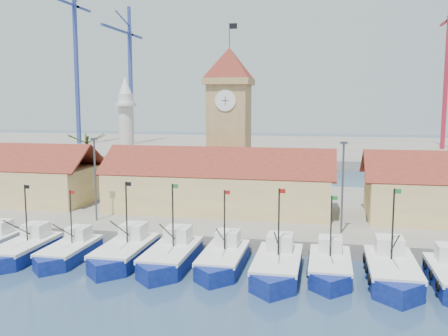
# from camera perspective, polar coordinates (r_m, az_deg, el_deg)

# --- Properties ---
(ground) EXTENTS (400.00, 400.00, 0.00)m
(ground) POSITION_cam_1_polar(r_m,az_deg,el_deg) (41.74, -6.45, -12.50)
(ground) COLOR #1C364D
(ground) RESTS_ON ground
(quay) EXTENTS (140.00, 32.00, 1.50)m
(quay) POSITION_cam_1_polar(r_m,az_deg,el_deg) (63.93, 0.24, -4.71)
(quay) COLOR gray
(quay) RESTS_ON ground
(terminal) EXTENTS (240.00, 80.00, 2.00)m
(terminal) POSITION_cam_1_polar(r_m,az_deg,el_deg) (148.37, 6.83, 2.27)
(terminal) COLOR gray
(terminal) RESTS_ON ground
(boat_1) EXTENTS (3.45, 9.45, 7.15)m
(boat_1) POSITION_cam_1_polar(r_m,az_deg,el_deg) (49.83, -22.05, -8.79)
(boat_1) COLOR navy
(boat_1) RESTS_ON ground
(boat_2) EXTENTS (3.22, 8.82, 6.67)m
(boat_2) POSITION_cam_1_polar(r_m,az_deg,el_deg) (48.05, -17.41, -9.24)
(boat_2) COLOR navy
(boat_2) RESTS_ON ground
(boat_3) EXTENTS (3.67, 10.06, 7.61)m
(boat_3) POSITION_cam_1_polar(r_m,az_deg,el_deg) (46.15, -11.41, -9.61)
(boat_3) COLOR navy
(boat_3) RESTS_ON ground
(boat_4) EXTENTS (3.67, 10.07, 7.62)m
(boat_4) POSITION_cam_1_polar(r_m,az_deg,el_deg) (44.37, -6.17, -10.20)
(boat_4) COLOR navy
(boat_4) RESTS_ON ground
(boat_5) EXTENTS (3.45, 9.45, 7.15)m
(boat_5) POSITION_cam_1_polar(r_m,az_deg,el_deg) (43.56, -0.17, -10.56)
(boat_5) COLOR navy
(boat_5) RESTS_ON ground
(boat_6) EXTENTS (3.69, 10.12, 7.66)m
(boat_6) POSITION_cam_1_polar(r_m,az_deg,el_deg) (41.82, 6.09, -11.31)
(boat_6) COLOR navy
(boat_6) RESTS_ON ground
(boat_7) EXTENTS (3.38, 9.25, 7.00)m
(boat_7) POSITION_cam_1_polar(r_m,az_deg,el_deg) (42.71, 12.01, -11.12)
(boat_7) COLOR navy
(boat_7) RESTS_ON ground
(boat_8) EXTENTS (3.81, 10.43, 7.89)m
(boat_8) POSITION_cam_1_polar(r_m,az_deg,el_deg) (42.49, 18.68, -11.32)
(boat_8) COLOR navy
(boat_8) RESTS_ON ground
(hall_center) EXTENTS (27.04, 10.13, 7.61)m
(hall_center) POSITION_cam_1_polar(r_m,az_deg,el_deg) (59.46, -0.52, -2.46)
(hall_center) COLOR #E6D37E
(hall_center) RESTS_ON quay
(clock_tower) EXTENTS (5.80, 5.80, 22.70)m
(clock_tower) POSITION_cam_1_polar(r_m,az_deg,el_deg) (64.49, 0.60, 5.44)
(clock_tower) COLOR tan
(clock_tower) RESTS_ON quay
(minaret) EXTENTS (3.00, 3.00, 16.30)m
(minaret) POSITION_cam_1_polar(r_m,az_deg,el_deg) (70.90, -11.09, 3.68)
(minaret) COLOR silver
(minaret) RESTS_ON quay
(palm_tree) EXTENTS (5.60, 5.03, 8.39)m
(palm_tree) POSITION_cam_1_polar(r_m,az_deg,el_deg) (71.50, -15.34, 0.78)
(palm_tree) COLOR brown
(palm_tree) RESTS_ON quay
(lamp_posts) EXTENTS (80.70, 0.25, 9.03)m
(lamp_posts) POSITION_cam_1_polar(r_m,az_deg,el_deg) (51.25, -1.86, -1.23)
(lamp_posts) COLOR #3F3F44
(lamp_posts) RESTS_ON quay
(crane_blue_far) EXTENTS (1.00, 33.97, 48.67)m
(crane_blue_far) POSITION_cam_1_polar(r_m,az_deg,el_deg) (157.02, -16.82, 12.56)
(crane_blue_far) COLOR #2F408F
(crane_blue_far) RESTS_ON terminal
(crane_blue_near) EXTENTS (1.00, 29.12, 40.91)m
(crane_blue_near) POSITION_cam_1_polar(r_m,az_deg,el_deg) (156.27, -10.79, 11.05)
(crane_blue_near) COLOR #2F408F
(crane_blue_near) RESTS_ON terminal
(crane_red_right) EXTENTS (1.00, 31.00, 41.75)m
(crane_red_right) POSITION_cam_1_polar(r_m,az_deg,el_deg) (144.74, 24.24, 11.08)
(crane_red_right) COLOR #B31B2F
(crane_red_right) RESTS_ON terminal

